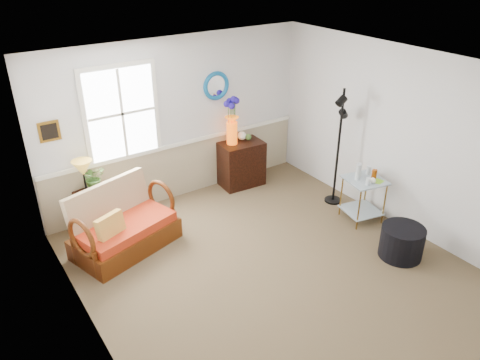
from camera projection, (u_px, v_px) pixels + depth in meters
floor at (273, 270)px, 6.09m from camera, size 4.50×5.00×0.01m
ceiling at (281, 71)px, 4.89m from camera, size 4.50×5.00×0.01m
walls at (277, 181)px, 5.49m from camera, size 4.51×5.01×2.60m
wainscot at (182, 170)px, 7.70m from camera, size 4.46×0.02×0.90m
chair_rail at (180, 144)px, 7.48m from camera, size 4.46×0.04×0.06m
window at (122, 114)px, 6.72m from camera, size 1.14×0.06×1.44m
picture at (49, 131)px, 6.24m from camera, size 0.28×0.03×0.28m
mirror at (216, 86)px, 7.45m from camera, size 0.47×0.07×0.47m
loveseat at (124, 220)px, 6.32m from camera, size 1.55×1.15×0.90m
throw_pillow at (111, 229)px, 6.04m from camera, size 0.41×0.24×0.40m
lamp_stand at (91, 210)px, 6.84m from camera, size 0.39×0.39×0.60m
table_lamp at (84, 177)px, 6.56m from camera, size 0.28×0.28×0.51m
potted_plant at (94, 180)px, 6.75m from camera, size 0.34×0.37×0.28m
cabinet at (241, 164)px, 8.05m from camera, size 0.76×0.52×0.78m
flower_vase at (232, 121)px, 7.65m from camera, size 0.25×0.25×0.79m
side_table at (362, 199)px, 7.04m from camera, size 0.63×0.63×0.68m
tabletop_items at (368, 172)px, 6.84m from camera, size 0.46×0.46×0.24m
floor_lamp at (338, 148)px, 7.25m from camera, size 0.28×0.28×1.90m
ottoman at (402, 242)px, 6.26m from camera, size 0.65×0.65×0.44m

